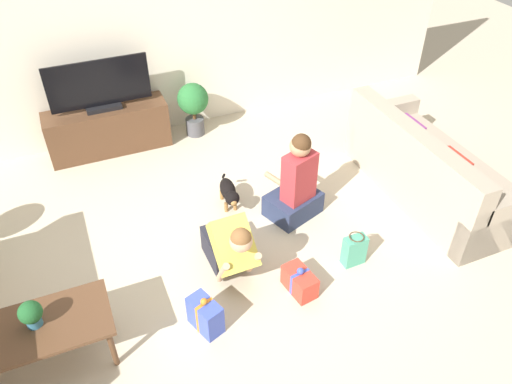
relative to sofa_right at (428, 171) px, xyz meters
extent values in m
plane|color=beige|center=(-2.41, -0.14, -0.31)|extent=(16.00, 16.00, 0.00)
cube|color=silver|center=(-2.41, 2.49, 0.99)|extent=(8.40, 0.06, 2.60)
cube|color=tan|center=(0.05, 0.00, -0.09)|extent=(0.87, 2.06, 0.45)
cube|color=tan|center=(-0.28, 0.00, 0.35)|extent=(0.20, 2.06, 0.42)
cube|color=tan|center=(0.05, -0.95, 0.00)|extent=(0.87, 0.16, 0.63)
cube|color=tan|center=(0.05, 0.95, 0.00)|extent=(0.87, 0.16, 0.63)
cube|color=red|center=(-0.08, -0.35, 0.29)|extent=(0.18, 0.34, 0.32)
cube|color=#9E4293|center=(-0.08, 0.35, 0.29)|extent=(0.18, 0.34, 0.32)
cube|color=brown|center=(-3.94, -0.58, 0.11)|extent=(1.02, 0.55, 0.03)
cylinder|color=brown|center=(-3.49, -0.80, -0.11)|extent=(0.04, 0.04, 0.40)
cylinder|color=brown|center=(-3.49, -0.37, -0.11)|extent=(0.04, 0.04, 0.40)
cube|color=brown|center=(-2.98, 2.21, -0.03)|extent=(1.42, 0.41, 0.57)
cube|color=black|center=(-2.98, 2.21, 0.28)|extent=(0.40, 0.20, 0.05)
cube|color=black|center=(-2.98, 2.21, 0.58)|extent=(1.15, 0.03, 0.55)
cylinder|color=#4C4C51|center=(-1.92, 2.16, -0.20)|extent=(0.23, 0.23, 0.22)
cylinder|color=brown|center=(-1.92, 2.16, -0.03)|extent=(0.04, 0.04, 0.12)
sphere|color=#286B33|center=(-1.92, 2.16, 0.19)|extent=(0.39, 0.39, 0.39)
cube|color=#23232D|center=(-2.36, -0.07, -0.17)|extent=(0.30, 0.45, 0.28)
cube|color=gold|center=(-2.35, -0.35, 0.12)|extent=(0.33, 0.50, 0.46)
sphere|color=tan|center=(-2.35, -0.54, 0.33)|extent=(0.19, 0.19, 0.19)
sphere|color=brown|center=(-2.35, -0.54, 0.36)|extent=(0.17, 0.17, 0.17)
cylinder|color=tan|center=(-2.49, -0.46, -0.06)|extent=(0.06, 0.27, 0.40)
cylinder|color=tan|center=(-2.20, -0.45, -0.06)|extent=(0.06, 0.27, 0.40)
cube|color=#283351|center=(-1.46, 0.27, -0.19)|extent=(0.62, 0.55, 0.24)
cube|color=#AD3338|center=(-1.44, 0.21, 0.19)|extent=(0.37, 0.30, 0.53)
sphere|color=tan|center=(-1.45, 0.22, 0.55)|extent=(0.21, 0.21, 0.21)
sphere|color=#472D19|center=(-1.44, 0.21, 0.59)|extent=(0.19, 0.19, 0.19)
cylinder|color=tan|center=(-1.39, 0.44, 0.12)|extent=(0.14, 0.26, 0.06)
cylinder|color=tan|center=(-1.63, 0.36, 0.12)|extent=(0.14, 0.26, 0.06)
ellipsoid|color=black|center=(-2.03, 0.66, -0.11)|extent=(0.20, 0.35, 0.18)
sphere|color=black|center=(-2.06, 0.46, -0.07)|extent=(0.15, 0.15, 0.15)
sphere|color=olive|center=(-2.06, 0.40, -0.08)|extent=(0.07, 0.07, 0.07)
cylinder|color=black|center=(-2.01, 0.86, -0.07)|extent=(0.04, 0.10, 0.11)
cylinder|color=olive|center=(-2.09, 0.56, -0.25)|extent=(0.04, 0.04, 0.11)
cylinder|color=olive|center=(-2.00, 0.55, -0.25)|extent=(0.04, 0.04, 0.11)
cylinder|color=olive|center=(-2.07, 0.78, -0.25)|extent=(0.04, 0.04, 0.11)
cylinder|color=olive|center=(-1.97, 0.76, -0.25)|extent=(0.04, 0.04, 0.11)
cube|color=red|center=(-1.87, -0.69, -0.20)|extent=(0.23, 0.35, 0.21)
cube|color=#3D51BC|center=(-1.87, -0.69, -0.20)|extent=(0.19, 0.06, 0.22)
sphere|color=#3D51BC|center=(-1.87, -0.69, -0.07)|extent=(0.06, 0.06, 0.06)
cube|color=#3D51BC|center=(-2.75, -0.74, -0.16)|extent=(0.26, 0.33, 0.29)
cube|color=orange|center=(-2.75, -0.74, -0.16)|extent=(0.17, 0.09, 0.29)
sphere|color=orange|center=(-2.75, -0.74, 0.01)|extent=(0.06, 0.06, 0.06)
cube|color=#4CA384|center=(-1.26, -0.59, -0.15)|extent=(0.21, 0.12, 0.31)
torus|color=#4C3823|center=(-1.26, -0.59, 0.02)|extent=(0.14, 0.14, 0.01)
cylinder|color=#336B84|center=(-3.96, -0.56, 0.16)|extent=(0.11, 0.11, 0.07)
sphere|color=#1E5628|center=(-3.96, -0.56, 0.26)|extent=(0.17, 0.17, 0.17)
camera|label=1|loc=(-3.35, -3.23, 3.13)|focal=35.00mm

